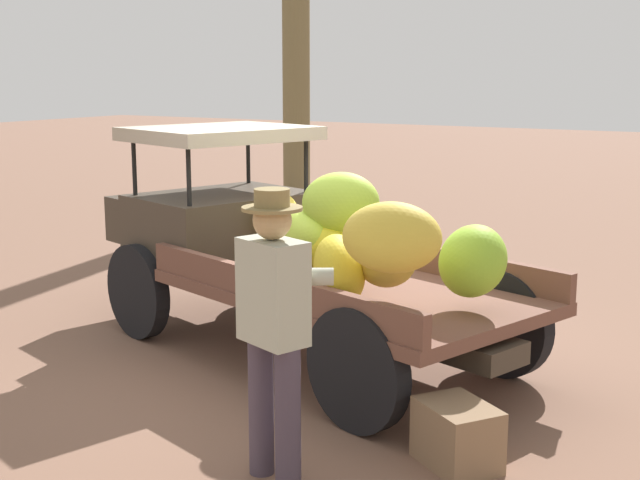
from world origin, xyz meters
TOP-DOWN VIEW (x-y plane):
  - ground_plane at (0.00, 0.00)m, footprint 60.00×60.00m
  - truck at (0.20, 0.06)m, footprint 4.66×2.81m
  - farmer at (-1.12, 2.16)m, footprint 0.55×0.52m
  - wooden_crate at (-1.96, 1.44)m, footprint 0.62×0.59m

SIDE VIEW (x-z plane):
  - ground_plane at x=0.00m, z-range 0.00..0.00m
  - wooden_crate at x=-1.96m, z-range 0.00..0.39m
  - truck at x=0.20m, z-range -0.02..1.84m
  - farmer at x=-1.12m, z-range 0.12..1.85m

